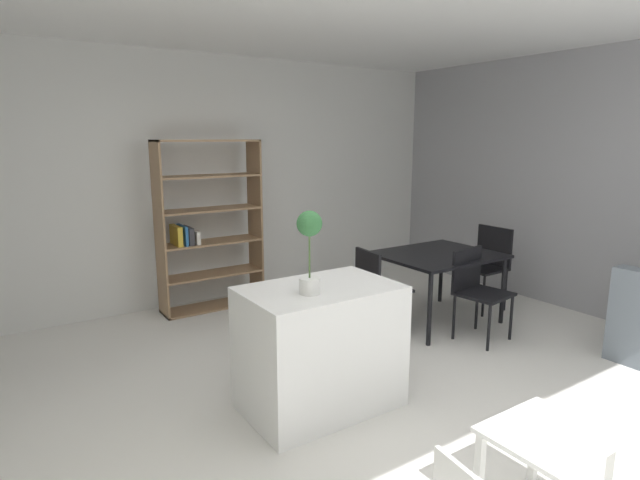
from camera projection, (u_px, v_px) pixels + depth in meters
The scene contains 11 objects.
ground_plane at pixel (362, 400), 3.77m from camera, with size 9.00×9.00×0.00m, color silver.
back_partition at pixel (207, 181), 5.90m from camera, with size 6.55×0.06×2.83m, color silver.
right_partition_gray at pixel (612, 186), 5.25m from camera, with size 0.06×5.95×2.83m, color #9E9EA3.
kitchen_island at pixel (320, 347), 3.61m from camera, with size 1.07×0.70×0.89m, color white.
potted_plant_on_island at pixel (309, 243), 3.30m from camera, with size 0.17×0.17×0.55m.
open_bookshelf at pixel (207, 227), 5.64m from camera, with size 1.14×0.35×1.88m.
child_table at pixel (546, 449), 2.50m from camera, with size 0.55×0.49×0.49m.
dining_table at pixel (437, 259), 5.27m from camera, with size 1.18×0.98×0.73m.
dining_chair_window_side at pixel (488, 260), 5.73m from camera, with size 0.43×0.45×0.92m.
dining_chair_near at pixel (476, 285), 4.87m from camera, with size 0.51×0.49×0.86m.
dining_chair_island_side at pixel (377, 284), 4.87m from camera, with size 0.46×0.44×0.87m.
Camera 1 is at (-2.17, -2.71, 1.91)m, focal length 28.59 mm.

